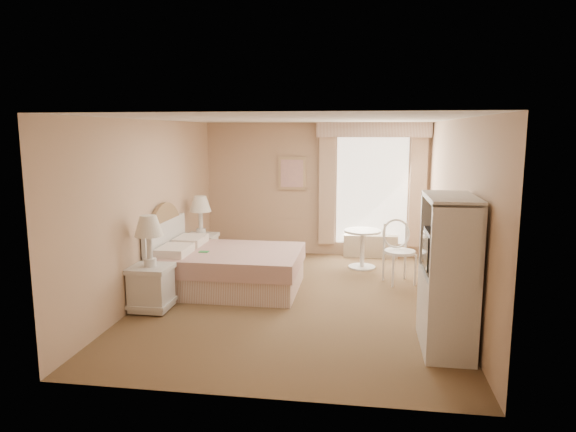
% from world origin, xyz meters
% --- Properties ---
extents(room, '(4.21, 5.51, 2.51)m').
position_xyz_m(room, '(0.00, 0.00, 1.25)').
color(room, brown).
rests_on(room, ground).
extents(window, '(2.05, 0.22, 2.51)m').
position_xyz_m(window, '(1.05, 2.65, 1.34)').
color(window, white).
rests_on(window, room).
extents(framed_art, '(0.52, 0.04, 0.62)m').
position_xyz_m(framed_art, '(-0.45, 2.71, 1.55)').
color(framed_art, tan).
rests_on(framed_art, room).
extents(bed, '(2.07, 1.56, 1.38)m').
position_xyz_m(bed, '(-1.13, 0.33, 0.33)').
color(bed, tan).
rests_on(bed, room).
extents(nightstand_near, '(0.52, 0.52, 1.25)m').
position_xyz_m(nightstand_near, '(-1.84, -0.73, 0.47)').
color(nightstand_near, silver).
rests_on(nightstand_near, room).
extents(nightstand_far, '(0.51, 0.51, 1.24)m').
position_xyz_m(nightstand_far, '(-1.84, 1.40, 0.47)').
color(nightstand_far, silver).
rests_on(nightstand_far, room).
extents(round_table, '(0.63, 0.63, 0.67)m').
position_xyz_m(round_table, '(0.90, 1.83, 0.44)').
color(round_table, silver).
rests_on(round_table, room).
extents(cafe_chair, '(0.61, 0.61, 0.99)m').
position_xyz_m(cafe_chair, '(1.45, 1.07, 0.57)').
color(cafe_chair, silver).
rests_on(cafe_chair, room).
extents(armoire, '(0.50, 1.01, 1.68)m').
position_xyz_m(armoire, '(1.81, -1.39, 0.70)').
color(armoire, silver).
rests_on(armoire, room).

